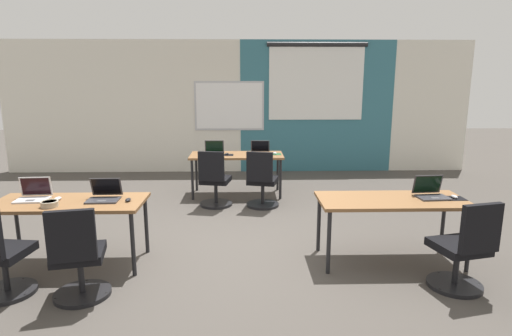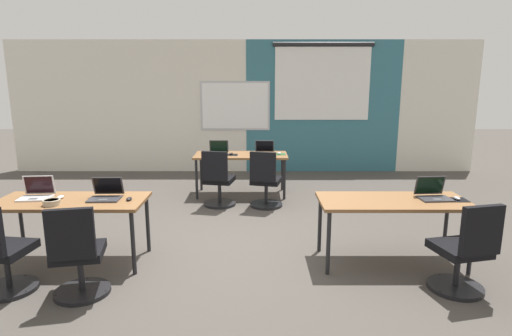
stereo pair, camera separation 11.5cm
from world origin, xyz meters
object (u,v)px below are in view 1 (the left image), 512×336
mouse_near_left_inner (128,200)px  mouse_near_left_end (58,199)px  mouse_far_left (227,154)px  snack_bowl (49,203)px  laptop_far_right (260,151)px  mouse_near_right_end (454,197)px  laptop_near_left_inner (104,195)px  desk_far_center (237,158)px  chair_near_left_inner (78,262)px  mouse_far_right (275,153)px  chair_far_left (215,184)px  laptop_near_left_end (33,195)px  chair_far_right (262,184)px  desk_near_left (69,207)px  desk_near_right (392,204)px  laptop_far_left (214,151)px  laptop_near_right_end (431,193)px  chair_near_right_end (463,254)px

mouse_near_left_inner → mouse_near_left_end: bearing=174.9°
mouse_far_left → snack_bowl: size_ratio=0.62×
laptop_far_right → mouse_near_right_end: size_ratio=3.44×
laptop_far_right → laptop_near_left_inner: (-1.79, -2.80, 0.00)m
desk_far_center → snack_bowl: 3.53m
chair_near_left_inner → mouse_near_left_end: bearing=-70.2°
mouse_far_right → chair_far_left: size_ratio=0.12×
mouse_near_left_inner → mouse_far_left: mouse_far_left is taller
mouse_near_left_inner → laptop_near_left_end: bearing=174.7°
desk_far_center → chair_far_right: 0.90m
chair_near_left_inner → mouse_near_right_end: bearing=180.0°
desk_near_left → laptop_far_right: 3.57m
laptop_far_right → laptop_near_left_end: bearing=-127.5°
desk_far_center → laptop_near_left_end: 3.47m
mouse_near_right_end → mouse_near_left_inner: bearing=-179.7°
mouse_far_right → chair_far_left: bearing=-145.3°
mouse_far_right → chair_far_left: (-1.00, -0.70, -0.36)m
desk_near_left → desk_near_right: same height
desk_near_right → laptop_far_left: laptop_far_left is taller
laptop_far_right → laptop_far_left: laptop_far_left is taller
mouse_far_left → snack_bowl: bearing=-120.0°
mouse_near_left_end → chair_far_right: bearing=41.1°
mouse_far_right → chair_far_right: (-0.25, -0.75, -0.36)m
laptop_near_left_end → mouse_far_right: (2.81, 2.72, -0.03)m
desk_near_right → mouse_near_right_end: size_ratio=15.42×
laptop_near_left_end → mouse_near_right_end: 4.59m
chair_far_right → laptop_far_left: (-0.80, 0.78, 0.39)m
desk_near_right → chair_far_left: chair_far_left is taller
laptop_near_right_end → snack_bowl: (-4.06, -0.25, -0.01)m
laptop_near_left_end → mouse_far_right: bearing=39.4°
desk_near_left → mouse_near_left_end: (-0.13, 0.05, 0.08)m
laptop_far_left → snack_bowl: size_ratio=1.89×
mouse_near_left_end → mouse_far_left: bearing=57.5°
laptop_far_left → laptop_near_right_end: bearing=-45.7°
desk_near_right → mouse_near_left_inner: size_ratio=15.97×
chair_near_right_end → desk_near_right: bearing=-69.3°
chair_near_right_end → chair_near_left_inner: size_ratio=1.00×
desk_far_center → desk_near_right: bearing=-58.0°
laptop_near_left_end → mouse_near_left_end: size_ratio=3.21×
laptop_far_right → chair_near_left_inner: (-1.78, -3.63, -0.39)m
mouse_far_right → laptop_near_left_inner: size_ratio=0.32×
mouse_far_right → snack_bowl: (-2.52, -2.99, 0.01)m
desk_near_left → mouse_far_right: size_ratio=14.76×
desk_near_left → desk_near_right: (3.50, 0.00, 0.00)m
desk_near_left → laptop_far_right: (2.15, 2.85, 0.11)m
mouse_near_right_end → snack_bowl: snack_bowl is taller
chair_far_right → mouse_far_left: size_ratio=8.35×
mouse_near_right_end → mouse_near_left_end: bearing=179.3°
laptop_near_right_end → chair_near_right_end: 0.85m
desk_far_center → laptop_near_right_end: (2.20, -2.74, 0.11)m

